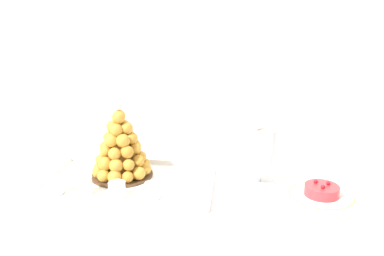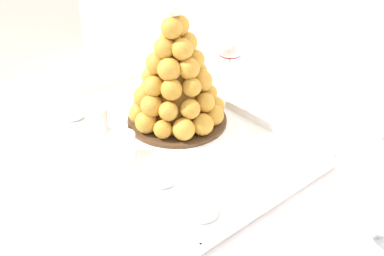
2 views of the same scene
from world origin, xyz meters
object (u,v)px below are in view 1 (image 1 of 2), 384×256
macaron_goblet (260,149)px  fruit_tart_plate (321,193)px  dessert_cup_mid_left (85,186)px  dessert_cup_mid_right (153,191)px  croquembouche (121,148)px  wine_glass (124,131)px  dessert_cup_left (55,187)px  dessert_cup_centre (117,190)px  dessert_cup_right (188,192)px  serving_tray (129,182)px

macaron_goblet → fruit_tart_plate: bearing=-24.9°
dessert_cup_mid_left → dessert_cup_mid_right: bearing=0.1°
fruit_tart_plate → dessert_cup_mid_left: bearing=-173.9°
croquembouche → wine_glass: (-0.05, 0.21, 0.00)m
croquembouche → dessert_cup_mid_left: 0.19m
dessert_cup_left → dessert_cup_centre: (0.21, -0.01, 0.00)m
dessert_cup_mid_left → macaron_goblet: macaron_goblet is taller
macaron_goblet → wine_glass: (-0.54, 0.20, -0.01)m
macaron_goblet → dessert_cup_left: bearing=-165.0°
dessert_cup_right → dessert_cup_mid_left: bearing=179.3°
dessert_cup_right → wine_glass: size_ratio=0.39×
croquembouche → fruit_tart_plate: bearing=-6.3°
fruit_tart_plate → dessert_cup_left: bearing=-174.3°
serving_tray → macaron_goblet: 0.47m
dessert_cup_centre → croquembouche: bearing=101.3°
dessert_cup_mid_right → wine_glass: size_ratio=0.32×
dessert_cup_centre → fruit_tart_plate: (0.66, 0.09, -0.02)m
wine_glass → dessert_cup_centre: bearing=-77.5°
dessert_cup_left → fruit_tart_plate: dessert_cup_left is taller
serving_tray → wine_glass: wine_glass is taller
dessert_cup_mid_left → fruit_tart_plate: (0.77, 0.08, -0.02)m
dessert_cup_right → fruit_tart_plate: dessert_cup_right is taller
fruit_tart_plate → dessert_cup_centre: bearing=-171.8°
serving_tray → dessert_cup_mid_right: 0.16m
dessert_cup_mid_right → dessert_cup_mid_left: bearing=-179.9°
dessert_cup_centre → fruit_tart_plate: 0.66m
dessert_cup_right → macaron_goblet: 0.31m
croquembouche → dessert_cup_left: 0.26m
croquembouche → macaron_goblet: (0.49, 0.02, 0.01)m
dessert_cup_left → macaron_goblet: 0.70m
dessert_cup_left → dessert_cup_mid_left: (0.10, 0.00, 0.00)m
serving_tray → dessert_cup_right: dessert_cup_right is taller
croquembouche → dessert_cup_right: size_ratio=4.62×
croquembouche → dessert_cup_right: 0.32m
fruit_tart_plate → croquembouche: bearing=173.7°
fruit_tart_plate → macaron_goblet: bearing=155.1°
dessert_cup_right → croquembouche: bearing=148.1°
dessert_cup_centre → macaron_goblet: (0.46, 0.19, 0.09)m
dessert_cup_centre → wine_glass: bearing=102.5°
dessert_cup_left → wine_glass: 0.41m
serving_tray → dessert_cup_mid_right: dessert_cup_mid_right is taller
croquembouche → serving_tray: bearing=-50.2°
dessert_cup_mid_left → dessert_cup_mid_right: dessert_cup_mid_left is taller
serving_tray → dessert_cup_centre: dessert_cup_centre is taller
dessert_cup_mid_right → croquembouche: bearing=132.9°
dessert_cup_mid_right → dessert_cup_right: 0.11m
dessert_cup_right → wine_glass: 0.50m
macaron_goblet → wine_glass: size_ratio=1.30×
dessert_cup_mid_left → dessert_cup_centre: size_ratio=1.08×
serving_tray → dessert_cup_left: (-0.22, -0.12, 0.03)m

